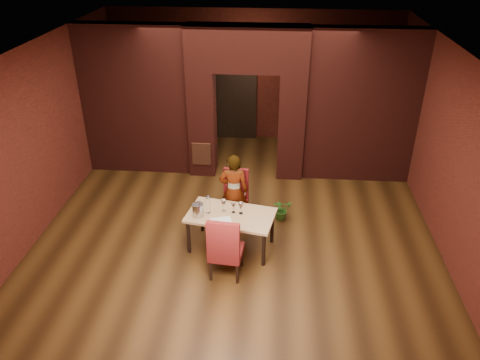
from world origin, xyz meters
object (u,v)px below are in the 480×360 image
object	(u,v)px
chair_far	(235,198)
chair_near	(226,245)
person_seated	(234,191)
wine_glass_a	(224,205)
wine_glass_b	(233,208)
water_bottle	(208,204)
wine_glass_c	(241,208)
dining_table	(231,231)
potted_plant	(281,209)
wine_bucket	(198,210)

from	to	relation	value
chair_far	chair_near	world-z (taller)	chair_near
person_seated	wine_glass_a	size ratio (longest dim) A/B	6.74
chair_near	wine_glass_b	xyz separation A→B (m)	(0.04, 0.75, 0.21)
person_seated	water_bottle	distance (m)	0.77
chair_near	wine_glass_c	world-z (taller)	chair_near
chair_far	wine_glass_a	xyz separation A→B (m)	(-0.12, -0.69, 0.27)
dining_table	wine_glass_c	distance (m)	0.47
wine_glass_b	wine_glass_c	xyz separation A→B (m)	(0.13, -0.02, 0.01)
chair_near	water_bottle	xyz separation A→B (m)	(-0.38, 0.71, 0.28)
potted_plant	chair_far	bearing A→B (deg)	-168.01
dining_table	water_bottle	world-z (taller)	water_bottle
wine_glass_c	wine_bucket	xyz separation A→B (m)	(-0.70, -0.13, 0.01)
chair_near	person_seated	size ratio (longest dim) A/B	0.77
potted_plant	water_bottle	bearing A→B (deg)	-142.52
chair_near	water_bottle	size ratio (longest dim) A/B	3.36
chair_near	wine_bucket	xyz separation A→B (m)	(-0.53, 0.59, 0.23)
wine_glass_b	wine_glass_a	bearing A→B (deg)	169.70
chair_near	water_bottle	world-z (taller)	chair_near
person_seated	wine_bucket	distance (m)	0.94
chair_far	wine_bucket	bearing A→B (deg)	-116.62
wine_glass_a	wine_glass_b	distance (m)	0.17
chair_far	wine_bucket	size ratio (longest dim) A/B	4.50
wine_glass_a	water_bottle	bearing A→B (deg)	-163.67
person_seated	dining_table	bearing A→B (deg)	90.02
chair_near	potted_plant	bearing A→B (deg)	-112.35
chair_far	chair_near	bearing A→B (deg)	-85.68
chair_near	wine_glass_c	xyz separation A→B (m)	(0.17, 0.73, 0.22)
wine_glass_b	potted_plant	world-z (taller)	wine_glass_b
wine_glass_c	water_bottle	world-z (taller)	water_bottle
person_seated	water_bottle	size ratio (longest dim) A/B	4.37
dining_table	chair_far	xyz separation A→B (m)	(-0.02, 0.78, 0.17)
chair_far	wine_glass_c	distance (m)	0.81
wine_bucket	water_bottle	xyz separation A→B (m)	(0.15, 0.12, 0.05)
person_seated	wine_bucket	size ratio (longest dim) A/B	6.33
wine_bucket	dining_table	bearing A→B (deg)	10.19
wine_glass_b	potted_plant	bearing A→B (deg)	47.90
wine_glass_c	water_bottle	distance (m)	0.55
chair_far	wine_glass_c	size ratio (longest dim) A/B	4.91
dining_table	person_seated	size ratio (longest dim) A/B	1.00
chair_far	water_bottle	size ratio (longest dim) A/B	3.10
wine_glass_b	potted_plant	distance (m)	1.34
wine_glass_a	wine_bucket	world-z (taller)	wine_bucket
chair_near	person_seated	bearing A→B (deg)	-84.25
chair_far	wine_bucket	xyz separation A→B (m)	(-0.52, -0.88, 0.28)
wine_glass_b	water_bottle	distance (m)	0.42
wine_bucket	wine_glass_a	bearing A→B (deg)	25.31
wine_glass_c	wine_glass_b	bearing A→B (deg)	169.09
chair_far	person_seated	bearing A→B (deg)	-89.92
dining_table	wine_glass_a	distance (m)	0.47
dining_table	wine_glass_c	world-z (taller)	wine_glass_c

